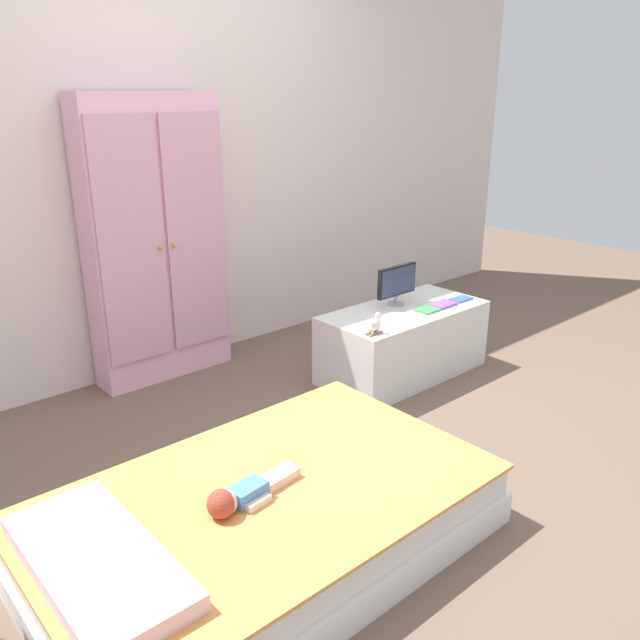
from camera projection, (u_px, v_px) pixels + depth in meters
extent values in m
cube|color=brown|center=(345.00, 467.00, 2.87)|extent=(10.00, 10.00, 0.02)
cube|color=silver|center=(151.00, 133.00, 3.52)|extent=(6.40, 0.05, 2.70)
cube|color=white|center=(266.00, 535.00, 2.32)|extent=(1.61, 0.99, 0.12)
cube|color=silver|center=(265.00, 507.00, 2.28)|extent=(1.57, 0.95, 0.11)
cube|color=#EA934C|center=(265.00, 492.00, 2.26)|extent=(1.60, 0.98, 0.02)
cube|color=silver|center=(97.00, 561.00, 1.87)|extent=(0.32, 0.71, 0.06)
cube|color=#4C84C6|center=(248.00, 493.00, 2.19)|extent=(0.14, 0.10, 0.06)
cube|color=beige|center=(275.00, 476.00, 2.31)|extent=(0.16, 0.06, 0.04)
cube|color=beige|center=(282.00, 479.00, 2.28)|extent=(0.16, 0.06, 0.04)
cube|color=beige|center=(238.00, 491.00, 2.23)|extent=(0.10, 0.04, 0.03)
cube|color=beige|center=(259.00, 503.00, 2.16)|extent=(0.10, 0.04, 0.03)
sphere|color=beige|center=(224.00, 503.00, 2.11)|extent=(0.09, 0.09, 0.09)
sphere|color=#9E3D2D|center=(221.00, 504.00, 2.10)|extent=(0.10, 0.10, 0.10)
cube|color=#EFADCC|center=(155.00, 242.00, 3.54)|extent=(0.77, 0.21, 1.57)
cube|color=#D298B3|center=(132.00, 244.00, 3.33)|extent=(0.36, 0.02, 1.29)
cube|color=#D298B3|center=(196.00, 233.00, 3.57)|extent=(0.36, 0.02, 1.29)
sphere|color=gold|center=(161.00, 247.00, 3.42)|extent=(0.02, 0.02, 0.02)
sphere|color=gold|center=(174.00, 245.00, 3.47)|extent=(0.02, 0.02, 0.02)
cube|color=silver|center=(403.00, 342.00, 3.72)|extent=(0.98, 0.48, 0.40)
cylinder|color=#99999E|center=(396.00, 304.00, 3.72)|extent=(0.10, 0.10, 0.01)
cylinder|color=#99999E|center=(396.00, 299.00, 3.71)|extent=(0.02, 0.02, 0.05)
cube|color=black|center=(397.00, 280.00, 3.67)|extent=(0.29, 0.02, 0.18)
cube|color=#28334C|center=(399.00, 281.00, 3.66)|extent=(0.27, 0.01, 0.16)
cube|color=#8E6642|center=(372.00, 332.00, 3.29)|extent=(0.09, 0.01, 0.01)
cube|color=#8E6642|center=(376.00, 334.00, 3.27)|extent=(0.09, 0.01, 0.01)
cube|color=white|center=(374.00, 325.00, 3.26)|extent=(0.06, 0.03, 0.03)
cylinder|color=white|center=(376.00, 329.00, 3.29)|extent=(0.01, 0.01, 0.02)
cylinder|color=white|center=(378.00, 329.00, 3.28)|extent=(0.01, 0.01, 0.02)
cylinder|color=white|center=(370.00, 330.00, 3.26)|extent=(0.01, 0.01, 0.02)
cylinder|color=white|center=(372.00, 331.00, 3.25)|extent=(0.01, 0.01, 0.02)
cylinder|color=white|center=(378.00, 319.00, 3.27)|extent=(0.02, 0.02, 0.02)
sphere|color=white|center=(378.00, 315.00, 3.26)|extent=(0.03, 0.03, 0.03)
cube|color=#429E51|center=(427.00, 310.00, 3.62)|extent=(0.13, 0.10, 0.01)
cube|color=#8E51B2|center=(443.00, 305.00, 3.71)|extent=(0.16, 0.10, 0.02)
cube|color=blue|center=(461.00, 299.00, 3.81)|extent=(0.14, 0.08, 0.01)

